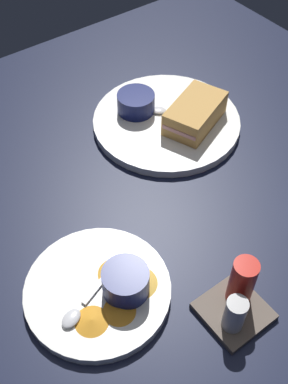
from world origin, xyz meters
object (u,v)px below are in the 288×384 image
Objects in this scene: spoon_by_gravy_ramekin at (77,311)px; condiment_caddy at (238,299)px; plate_sandwich_main at (166,122)px; ramekin_dark_sauce at (136,102)px; spoon_by_dark_ramekin at (165,111)px; ramekin_light_gravy at (126,281)px; sandwich_half_near at (195,113)px; plate_chips_companion at (98,290)px.

condiment_caddy reaches higher than spoon_by_gravy_ramekin.
plate_sandwich_main is 7.17cm from ramekin_dark_sauce.
ramekin_light_gravy reaches higher than spoon_by_dark_ramekin.
sandwich_half_near is at bearing 130.22° from plate_sandwich_main.
condiment_caddy is at bearing 65.56° from spoon_by_dark_ramekin.
condiment_caddy is at bearing 134.74° from ramekin_light_gravy.
sandwich_half_near is at bearing 114.76° from spoon_by_dark_ramekin.
plate_sandwich_main and plate_chips_companion have the same top height.
condiment_caddy is at bearing 72.52° from ramekin_dark_sauce.
spoon_by_gravy_ramekin is at bearing 43.70° from ramekin_dark_sauce.
ramekin_light_gravy is 0.70× the size of spoon_by_gravy_ramekin.
plate_chips_companion is at bearing 38.17° from spoon_by_dark_ramekin.
plate_chips_companion is 3.16× the size of ramekin_light_gravy.
plate_chips_companion is 4.83cm from spoon_by_gravy_ramekin.
condiment_caddy is at bearing 65.68° from plate_sandwich_main.
plate_sandwich_main is 41.49cm from condiment_caddy.
condiment_caddy is (20.63, 33.50, -0.59)cm from sandwich_half_near.
condiment_caddy is at bearing 135.88° from plate_chips_companion.
spoon_by_dark_ramekin is at bearing 137.21° from ramekin_dark_sauce.
ramekin_dark_sauce is (3.40, -5.61, 2.88)cm from plate_sandwich_main.
spoon_by_dark_ramekin is (-0.86, -1.67, 1.16)cm from plate_sandwich_main.
condiment_caddy is (-11.17, 11.28, -0.52)cm from ramekin_light_gravy.
condiment_caddy reaches higher than ramekin_light_gravy.
ramekin_light_gravy is 0.72× the size of condiment_caddy.
spoon_by_gravy_ramekin is at bearing 20.75° from plate_chips_companion.
plate_chips_companion is 2.28× the size of condiment_caddy.
condiment_caddy reaches higher than spoon_by_dark_ramekin.
plate_chips_companion is at bearing 46.28° from ramekin_dark_sauce.
ramekin_dark_sauce is at bearing -107.48° from condiment_caddy.
ramekin_light_gravy is at bearing 34.94° from sandwich_half_near.
sandwich_half_near is 2.18× the size of ramekin_light_gravy.
ramekin_dark_sauce is (6.98, -9.85, -0.32)cm from sandwich_half_near.
condiment_caddy is (-18.81, 12.32, 1.44)cm from spoon_by_gravy_ramekin.
ramekin_dark_sauce is 45.45cm from condiment_caddy.
spoon_by_dark_ramekin is at bearing -114.44° from condiment_caddy.
ramekin_dark_sauce reaches higher than plate_sandwich_main.
spoon_by_dark_ramekin reaches higher than plate_chips_companion.
sandwich_half_near is 39.35cm from condiment_caddy.
spoon_by_dark_ramekin is 43.31cm from condiment_caddy.
plate_sandwich_main is 1.35× the size of plate_chips_companion.
spoon_by_gravy_ramekin is (32.46, 31.02, -1.72)cm from ramekin_dark_sauce.
sandwich_half_near is 1.57× the size of condiment_caddy.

